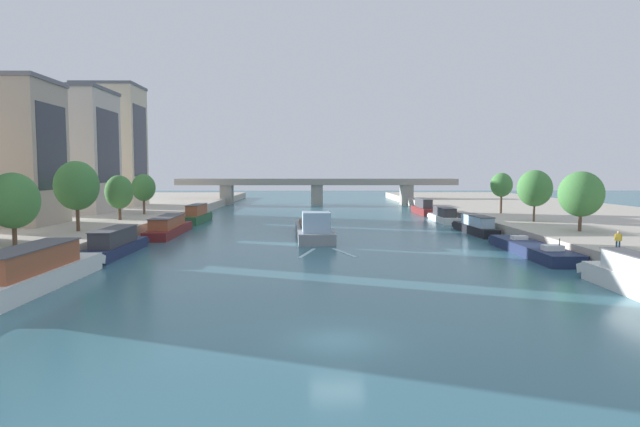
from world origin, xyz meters
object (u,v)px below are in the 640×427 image
Objects in this scene: moored_boat_right_upstream at (634,277)px; tree_left_past_mid at (77,186)px; tree_left_second at (13,201)px; tree_left_midway at (144,188)px; moored_boat_left_end at (197,215)px; moored_boat_right_end at (423,207)px; barge_midriver at (314,229)px; bridge_far at (317,188)px; moored_boat_left_lone at (116,244)px; tree_left_nearest at (119,192)px; moored_boat_left_near at (35,271)px; moored_boat_right_second at (443,216)px; moored_boat_right_near at (531,249)px; tree_right_nearest at (501,185)px; moored_boat_left_midway at (169,227)px; tree_right_midway at (535,188)px; tree_right_distant at (581,194)px; person_on_quay at (618,240)px; moored_boat_right_downstream at (475,226)px.

tree_left_past_mid reaches higher than moored_boat_right_upstream.
tree_left_midway is (0.45, 33.95, 0.10)m from tree_left_second.
moored_boat_right_end is at bearing 23.37° from moored_boat_left_end.
barge_midriver is 1.61× the size of moored_boat_left_end.
tree_left_second reaches higher than bridge_far.
tree_left_nearest reaches higher than moored_boat_left_lone.
moored_boat_left_lone is 79.84m from bridge_far.
moored_boat_left_near reaches higher than moored_boat_right_second.
moored_boat_right_near is at bearing 5.59° from tree_left_second.
tree_left_midway is (-0.11, 22.81, -0.89)m from tree_left_past_mid.
tree_left_second is at bearing -101.70° from moored_boat_left_end.
moored_boat_left_midway is at bearing -163.65° from tree_right_nearest.
tree_right_midway is 1.06× the size of tree_right_nearest.
tree_left_past_mid is (-25.17, -7.43, 5.43)m from barge_midriver.
tree_right_midway is at bearing 77.61° from moored_boat_right_upstream.
tree_left_past_mid is (-6.22, 6.10, 5.37)m from moored_boat_left_lone.
tree_right_distant is at bearing -80.03° from moored_boat_right_end.
barge_midriver is at bearing 136.80° from person_on_quay.
tree_left_second is (-6.77, -5.04, 4.38)m from moored_boat_left_lone.
moored_boat_left_near is at bearing 177.20° from moored_boat_right_upstream.
tree_right_midway is at bearing 21.56° from tree_left_second.
moored_boat_right_upstream is 50.00m from moored_boat_right_second.
tree_left_nearest is 0.98× the size of tree_left_midway.
tree_right_midway is at bearing -66.50° from moored_boat_right_second.
moored_boat_right_upstream is 1.72× the size of tree_right_distant.
person_on_quay is at bearing -96.54° from tree_right_nearest.
person_on_quay is at bearing -85.30° from moored_boat_right_second.
tree_right_distant is 24.54m from tree_right_nearest.
tree_right_distant reaches higher than moored_boat_right_end.
moored_boat_right_end reaches higher than moored_boat_left_end.
moored_boat_right_end is at bearing 90.02° from moored_boat_right_second.
bridge_far is at bearing 72.62° from moored_boat_left_midway.
moored_boat_right_downstream is at bearing -89.76° from moored_boat_right_end.
moored_boat_left_end is 50.75m from moored_boat_right_near.
tree_right_midway reaches higher than moored_boat_left_midway.
tree_left_midway is at bearing -156.15° from moored_boat_left_end.
tree_right_midway reaches higher than tree_right_distant.
bridge_far is at bearing 104.35° from moored_boat_right_near.
tree_left_nearest is 3.62× the size of person_on_quay.
moored_boat_right_near is at bearing -104.39° from tree_right_nearest.
tree_left_nearest reaches higher than moored_boat_left_near.
moored_boat_left_lone reaches higher than moored_boat_right_downstream.
moored_boat_left_end is at bearing 140.05° from moored_boat_right_near.
moored_boat_left_end is 42.18m from moored_boat_right_end.
tree_left_second is at bearing 165.67° from moored_boat_right_upstream.
moored_boat_right_upstream is 1.84× the size of tree_left_midway.
tree_right_midway is at bearing -19.05° from moored_boat_left_end.
moored_boat_left_midway is 1.23× the size of moored_boat_right_end.
moored_boat_left_end is 9.04m from tree_left_midway.
tree_left_past_mid is (-45.85, -42.74, 5.23)m from moored_boat_right_end.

